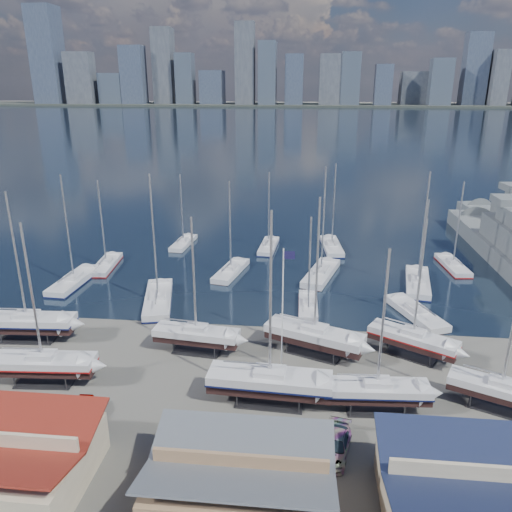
# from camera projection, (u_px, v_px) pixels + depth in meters

# --- Properties ---
(ground) EXTENTS (1400.00, 1400.00, 0.00)m
(ground) POSITION_uv_depth(u_px,v_px,m) (262.00, 374.00, 49.17)
(ground) COLOR #605E59
(ground) RESTS_ON ground
(water) EXTENTS (1400.00, 600.00, 0.40)m
(water) POSITION_uv_depth(u_px,v_px,m) (304.00, 124.00, 340.18)
(water) COLOR #1A253C
(water) RESTS_ON ground
(far_shore) EXTENTS (1400.00, 80.00, 2.20)m
(far_shore) POSITION_uv_depth(u_px,v_px,m) (307.00, 105.00, 583.80)
(far_shore) COLOR #2D332D
(far_shore) RESTS_ON ground
(skyline) EXTENTS (639.14, 43.80, 107.69)m
(skyline) POSITION_uv_depth(u_px,v_px,m) (301.00, 70.00, 566.13)
(skyline) COLOR #475166
(skyline) RESTS_ON far_shore
(shed_grey) EXTENTS (12.60, 8.40, 4.17)m
(shed_grey) POSITION_uv_depth(u_px,v_px,m) (240.00, 478.00, 33.44)
(shed_grey) COLOR #8C6B4C
(shed_grey) RESTS_ON ground
(shed_blue) EXTENTS (13.65, 9.45, 4.71)m
(shed_blue) POSITION_uv_depth(u_px,v_px,m) (489.00, 494.00, 31.79)
(shed_blue) COLOR #BFB293
(shed_blue) RESTS_ON ground
(sailboat_cradle_0) EXTENTS (10.59, 3.56, 16.80)m
(sailboat_cradle_0) POSITION_uv_depth(u_px,v_px,m) (27.00, 322.00, 55.07)
(sailboat_cradle_0) COLOR #2D2D33
(sailboat_cradle_0) RESTS_ON ground
(sailboat_cradle_1) EXTENTS (10.00, 3.39, 15.91)m
(sailboat_cradle_1) POSITION_uv_depth(u_px,v_px,m) (43.00, 364.00, 47.09)
(sailboat_cradle_1) COLOR #2D2D33
(sailboat_cradle_1) RESTS_ON ground
(sailboat_cradle_2) EXTENTS (9.27, 3.54, 14.85)m
(sailboat_cradle_2) POSITION_uv_depth(u_px,v_px,m) (196.00, 335.00, 52.59)
(sailboat_cradle_2) COLOR #2D2D33
(sailboat_cradle_2) RESTS_ON ground
(sailboat_cradle_3) EXTENTS (11.22, 3.68, 17.76)m
(sailboat_cradle_3) POSITION_uv_depth(u_px,v_px,m) (270.00, 382.00, 44.12)
(sailboat_cradle_3) COLOR #2D2D33
(sailboat_cradle_3) RESTS_ON ground
(sailboat_cradle_4) EXTENTS (10.75, 6.53, 16.92)m
(sailboat_cradle_4) POSITION_uv_depth(u_px,v_px,m) (314.00, 336.00, 52.17)
(sailboat_cradle_4) COLOR #2D2D33
(sailboat_cradle_4) RESTS_ON ground
(sailboat_cradle_5) EXTENTS (9.35, 3.14, 14.97)m
(sailboat_cradle_5) POSITION_uv_depth(u_px,v_px,m) (377.00, 391.00, 43.06)
(sailboat_cradle_5) COLOR #2D2D33
(sailboat_cradle_5) RESTS_ON ground
(sailboat_cradle_6) EXTENTS (9.22, 6.84, 14.91)m
(sailboat_cradle_6) POSITION_uv_depth(u_px,v_px,m) (413.00, 339.00, 51.69)
(sailboat_cradle_6) COLOR #2D2D33
(sailboat_cradle_6) RESTS_ON ground
(sailboat_cradle_7) EXTENTS (8.85, 5.81, 14.23)m
(sailboat_cradle_7) POSITION_uv_depth(u_px,v_px,m) (501.00, 390.00, 43.19)
(sailboat_cradle_7) COLOR #2D2D33
(sailboat_cradle_7) RESTS_ON ground
(sailboat_moored_0) EXTENTS (3.71, 11.13, 16.39)m
(sailboat_moored_0) POSITION_uv_depth(u_px,v_px,m) (74.00, 282.00, 70.92)
(sailboat_moored_0) COLOR black
(sailboat_moored_0) RESTS_ON water
(sailboat_moored_1) EXTENTS (3.51, 9.72, 14.23)m
(sailboat_moored_1) POSITION_uv_depth(u_px,v_px,m) (106.00, 266.00, 77.24)
(sailboat_moored_1) COLOR black
(sailboat_moored_1) RESTS_ON water
(sailboat_moored_2) EXTENTS (3.18, 8.89, 13.16)m
(sailboat_moored_2) POSITION_uv_depth(u_px,v_px,m) (183.00, 244.00, 87.60)
(sailboat_moored_2) COLOR black
(sailboat_moored_2) RESTS_ON water
(sailboat_moored_3) EXTENTS (5.93, 12.28, 17.70)m
(sailboat_moored_3) POSITION_uv_depth(u_px,v_px,m) (158.00, 301.00, 64.71)
(sailboat_moored_3) COLOR black
(sailboat_moored_3) RESTS_ON water
(sailboat_moored_4) EXTENTS (4.61, 10.02, 14.60)m
(sailboat_moored_4) POSITION_uv_depth(u_px,v_px,m) (231.00, 272.00, 74.64)
(sailboat_moored_4) COLOR black
(sailboat_moored_4) RESTS_ON water
(sailboat_moored_5) EXTENTS (3.20, 9.42, 13.86)m
(sailboat_moored_5) POSITION_uv_depth(u_px,v_px,m) (269.00, 247.00, 85.82)
(sailboat_moored_5) COLOR black
(sailboat_moored_5) RESTS_ON water
(sailboat_moored_6) EXTENTS (2.49, 8.45, 12.58)m
(sailboat_moored_6) POSITION_uv_depth(u_px,v_px,m) (308.00, 306.00, 63.26)
(sailboat_moored_6) COLOR black
(sailboat_moored_6) RESTS_ON water
(sailboat_moored_7) EXTENTS (6.10, 11.69, 16.99)m
(sailboat_moored_7) POSITION_uv_depth(u_px,v_px,m) (321.00, 275.00, 73.54)
(sailboat_moored_7) COLOR black
(sailboat_moored_7) RESTS_ON water
(sailboat_moored_8) EXTENTS (3.93, 10.52, 15.37)m
(sailboat_moored_8) POSITION_uv_depth(u_px,v_px,m) (332.00, 247.00, 85.66)
(sailboat_moored_8) COLOR black
(sailboat_moored_8) RESTS_ON water
(sailboat_moored_9) EXTENTS (6.56, 10.45, 15.32)m
(sailboat_moored_9) POSITION_uv_depth(u_px,v_px,m) (415.00, 314.00, 61.13)
(sailboat_moored_9) COLOR black
(sailboat_moored_9) RESTS_ON water
(sailboat_moored_10) EXTENTS (4.99, 11.68, 16.91)m
(sailboat_moored_10) POSITION_uv_depth(u_px,v_px,m) (417.00, 284.00, 70.23)
(sailboat_moored_10) COLOR black
(sailboat_moored_10) RESTS_ON water
(sailboat_moored_11) EXTENTS (3.58, 9.64, 14.08)m
(sailboat_moored_11) POSITION_uv_depth(u_px,v_px,m) (453.00, 266.00, 76.96)
(sailboat_moored_11) COLOR black
(sailboat_moored_11) RESTS_ON water
(car_a) EXTENTS (1.98, 4.68, 1.58)m
(car_a) POSITION_uv_depth(u_px,v_px,m) (76.00, 413.00, 42.08)
(car_a) COLOR gray
(car_a) RESTS_ON ground
(car_b) EXTENTS (4.80, 3.33, 1.50)m
(car_b) POSITION_uv_depth(u_px,v_px,m) (209.00, 443.00, 38.73)
(car_b) COLOR gray
(car_b) RESTS_ON ground
(car_c) EXTENTS (3.40, 5.23, 1.34)m
(car_c) POSITION_uv_depth(u_px,v_px,m) (216.00, 440.00, 39.10)
(car_c) COLOR gray
(car_c) RESTS_ON ground
(car_d) EXTENTS (3.12, 5.47, 1.49)m
(car_d) POSITION_uv_depth(u_px,v_px,m) (335.00, 445.00, 38.45)
(car_d) COLOR gray
(car_d) RESTS_ON ground
(flagpole) EXTENTS (1.12, 0.12, 12.78)m
(flagpole) POSITION_uv_depth(u_px,v_px,m) (284.00, 302.00, 47.53)
(flagpole) COLOR white
(flagpole) RESTS_ON ground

